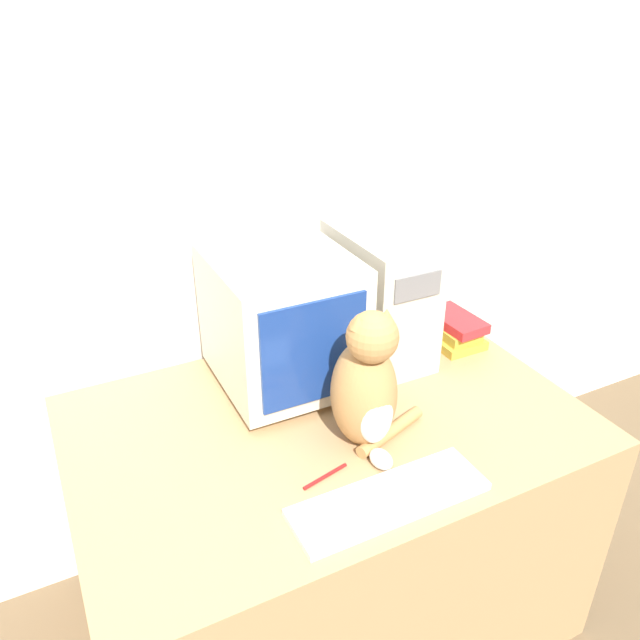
{
  "coord_description": "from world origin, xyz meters",
  "views": [
    {
      "loc": [
        -0.63,
        -0.76,
        1.82
      ],
      "look_at": [
        0.0,
        0.51,
        1.05
      ],
      "focal_mm": 35.0,
      "sensor_mm": 36.0,
      "label": 1
    }
  ],
  "objects_px": {
    "keyboard": "(389,499)",
    "book_stack": "(454,330)",
    "crt_monitor": "(282,320)",
    "computer_tower": "(379,295)",
    "pen": "(325,476)",
    "cat": "(367,387)"
  },
  "relations": [
    {
      "from": "book_stack",
      "to": "pen",
      "type": "xyz_separation_m",
      "value": [
        -0.67,
        -0.38,
        -0.04
      ]
    },
    {
      "from": "computer_tower",
      "to": "keyboard",
      "type": "bearing_deg",
      "value": -118.65
    },
    {
      "from": "crt_monitor",
      "to": "book_stack",
      "type": "bearing_deg",
      "value": -3.93
    },
    {
      "from": "cat",
      "to": "book_stack",
      "type": "xyz_separation_m",
      "value": [
        0.52,
        0.31,
        -0.13
      ]
    },
    {
      "from": "crt_monitor",
      "to": "computer_tower",
      "type": "relative_size",
      "value": 1.04
    },
    {
      "from": "crt_monitor",
      "to": "book_stack",
      "type": "xyz_separation_m",
      "value": [
        0.6,
        -0.04,
        -0.16
      ]
    },
    {
      "from": "cat",
      "to": "book_stack",
      "type": "distance_m",
      "value": 0.62
    },
    {
      "from": "keyboard",
      "to": "book_stack",
      "type": "distance_m",
      "value": 0.78
    },
    {
      "from": "computer_tower",
      "to": "book_stack",
      "type": "distance_m",
      "value": 0.31
    },
    {
      "from": "crt_monitor",
      "to": "book_stack",
      "type": "height_order",
      "value": "crt_monitor"
    },
    {
      "from": "crt_monitor",
      "to": "computer_tower",
      "type": "height_order",
      "value": "computer_tower"
    },
    {
      "from": "computer_tower",
      "to": "pen",
      "type": "distance_m",
      "value": 0.64
    },
    {
      "from": "cat",
      "to": "pen",
      "type": "xyz_separation_m",
      "value": [
        -0.15,
        -0.07,
        -0.17
      ]
    },
    {
      "from": "cat",
      "to": "pen",
      "type": "relative_size",
      "value": 3.02
    },
    {
      "from": "keyboard",
      "to": "pen",
      "type": "distance_m",
      "value": 0.17
    },
    {
      "from": "cat",
      "to": "pen",
      "type": "distance_m",
      "value": 0.24
    },
    {
      "from": "crt_monitor",
      "to": "book_stack",
      "type": "relative_size",
      "value": 2.04
    },
    {
      "from": "cat",
      "to": "book_stack",
      "type": "height_order",
      "value": "cat"
    },
    {
      "from": "crt_monitor",
      "to": "keyboard",
      "type": "relative_size",
      "value": 0.89
    },
    {
      "from": "crt_monitor",
      "to": "computer_tower",
      "type": "distance_m",
      "value": 0.34
    },
    {
      "from": "pen",
      "to": "computer_tower",
      "type": "bearing_deg",
      "value": 47.26
    },
    {
      "from": "crt_monitor",
      "to": "cat",
      "type": "distance_m",
      "value": 0.36
    }
  ]
}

